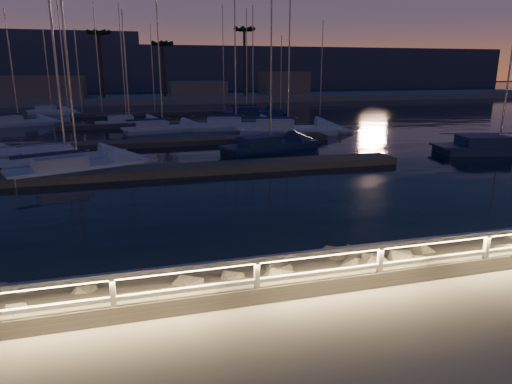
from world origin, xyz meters
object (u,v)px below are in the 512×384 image
(guard_rail, at_px, (339,259))
(sailboat_b, at_px, (74,167))
(sailboat_h, at_px, (285,128))
(sailboat_j, at_px, (17,122))
(sailboat_a, at_px, (63,159))
(sailboat_m, at_px, (51,111))
(sailboat_k, at_px, (251,112))
(sailboat_d, at_px, (495,146))
(sailboat_c, at_px, (268,145))
(sailboat_g, at_px, (161,128))
(sailboat_l, at_px, (233,125))
(sailboat_n, at_px, (128,122))

(guard_rail, distance_m, sailboat_b, 18.68)
(sailboat_h, distance_m, sailboat_j, 27.27)
(sailboat_a, relative_size, sailboat_m, 1.21)
(sailboat_h, xyz_separation_m, sailboat_k, (1.30, 16.36, -0.03))
(sailboat_b, xyz_separation_m, sailboat_d, (27.15, -0.46, 0.01))
(sailboat_b, distance_m, sailboat_d, 27.16)
(sailboat_h, bearing_deg, sailboat_j, 167.83)
(sailboat_a, bearing_deg, sailboat_c, -5.41)
(sailboat_g, bearing_deg, sailboat_l, -12.26)
(sailboat_k, bearing_deg, sailboat_c, -106.29)
(guard_rail, height_order, sailboat_k, sailboat_k)
(sailboat_a, bearing_deg, sailboat_g, 50.52)
(sailboat_d, bearing_deg, sailboat_l, 142.72)
(sailboat_n, bearing_deg, sailboat_d, -50.87)
(guard_rail, height_order, sailboat_a, sailboat_a)
(sailboat_a, height_order, sailboat_d, sailboat_d)
(sailboat_j, bearing_deg, sailboat_b, -92.59)
(sailboat_l, bearing_deg, guard_rail, -87.87)
(sailboat_c, distance_m, sailboat_l, 11.91)
(sailboat_l, bearing_deg, sailboat_k, 78.70)
(sailboat_k, bearing_deg, sailboat_d, -76.16)
(guard_rail, relative_size, sailboat_l, 3.00)
(guard_rail, distance_m, sailboat_g, 33.66)
(sailboat_c, distance_m, sailboat_k, 25.05)
(sailboat_h, bearing_deg, sailboat_b, -127.40)
(sailboat_h, distance_m, sailboat_l, 5.41)
(sailboat_d, height_order, sailboat_j, sailboat_d)
(sailboat_m, bearing_deg, sailboat_n, -39.20)
(sailboat_a, height_order, sailboat_g, sailboat_a)
(sailboat_b, distance_m, sailboat_k, 33.98)
(sailboat_m, bearing_deg, sailboat_l, -28.38)
(sailboat_a, height_order, sailboat_b, sailboat_a)
(sailboat_d, relative_size, sailboat_h, 0.96)
(sailboat_j, height_order, sailboat_n, sailboat_j)
(guard_rail, bearing_deg, sailboat_m, 104.08)
(sailboat_b, bearing_deg, sailboat_j, 86.18)
(sailboat_g, distance_m, sailboat_j, 16.13)
(sailboat_k, height_order, sailboat_l, sailboat_l)
(sailboat_b, relative_size, sailboat_c, 0.97)
(sailboat_c, bearing_deg, sailboat_b, -178.61)
(sailboat_a, relative_size, sailboat_c, 0.99)
(sailboat_b, distance_m, sailboat_c, 13.16)
(sailboat_g, relative_size, sailboat_m, 1.19)
(sailboat_b, xyz_separation_m, sailboat_h, (16.43, 12.63, 0.03))
(sailboat_g, bearing_deg, sailboat_c, -73.25)
(sailboat_k, bearing_deg, guard_rail, -106.57)
(sailboat_g, xyz_separation_m, sailboat_h, (10.63, -3.83, 0.04))
(sailboat_d, height_order, sailboat_k, sailboat_d)
(sailboat_b, relative_size, sailboat_d, 0.82)
(sailboat_g, bearing_deg, guard_rail, -99.37)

